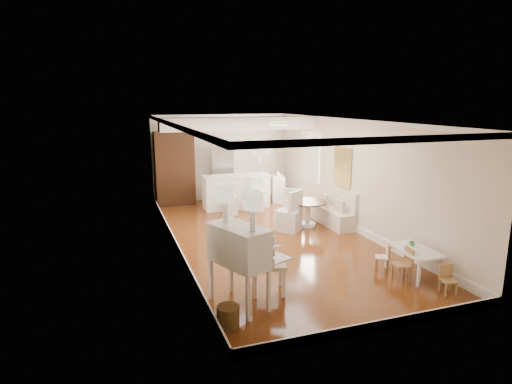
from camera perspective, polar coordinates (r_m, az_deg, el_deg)
room at (r=10.23m, az=1.43°, el=5.01°), size 9.00×9.04×2.82m
secretary_bureau at (r=6.89m, az=-2.31°, el=-9.89°), size 1.37×1.38×1.34m
gustavian_armchair at (r=7.41m, az=1.63°, el=-9.37°), size 0.76×0.76×1.08m
wicker_basket at (r=6.50m, az=-3.74°, el=-16.27°), size 0.40×0.40×0.34m
kids_table at (r=8.71m, az=20.27°, el=-8.77°), size 0.63×1.04×0.52m
kids_chair_a at (r=8.39m, az=18.89°, el=-9.09°), size 0.35×0.35×0.62m
kids_chair_b at (r=8.76m, az=16.51°, el=-8.30°), size 0.36×0.36×0.54m
kids_chair_c at (r=8.14m, az=24.30°, el=-10.62°), size 0.29×0.29×0.51m
banquette at (r=11.48m, az=10.23°, el=-1.96°), size 0.52×1.60×0.98m
dining_table at (r=11.29m, az=6.89°, el=-2.91°), size 1.27×1.27×0.67m
slip_chair_near at (r=10.81m, az=4.53°, el=-2.51°), size 0.72×0.72×1.04m
slip_chair_far at (r=10.88m, az=4.31°, el=-2.42°), size 0.69×0.69×1.05m
breakfast_counter at (r=13.09m, az=-2.63°, el=0.08°), size 2.05×0.65×1.03m
bar_stool_left at (r=12.29m, az=-3.46°, el=-1.02°), size 0.40×0.40×0.91m
bar_stool_right at (r=12.71m, az=0.08°, el=-0.37°), size 0.49×0.49×0.99m
pantry_cabinet at (r=13.66m, az=-10.83°, el=3.09°), size 1.20×0.60×2.30m
fridge at (r=14.07m, az=-3.09°, el=2.52°), size 0.75×0.65×1.80m
sideboard at (r=13.99m, az=2.98°, el=0.45°), size 0.65×0.95×0.84m
pencil_cup at (r=8.80m, az=20.06°, el=-6.47°), size 0.14×0.14×0.08m
branch_vase at (r=13.91m, az=2.95°, el=2.50°), size 0.20×0.20×0.17m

